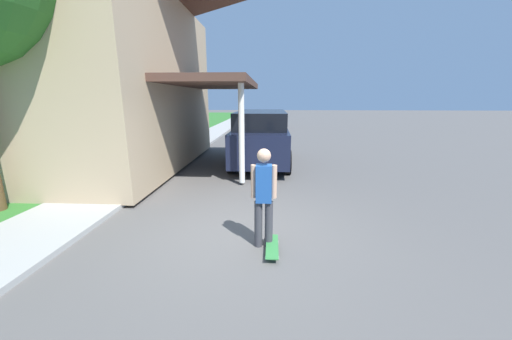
{
  "coord_description": "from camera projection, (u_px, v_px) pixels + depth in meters",
  "views": [
    {
      "loc": [
        0.62,
        -4.85,
        2.37
      ],
      "look_at": [
        0.29,
        1.04,
        0.9
      ],
      "focal_mm": 20.0,
      "sensor_mm": 36.0,
      "label": 1
    }
  ],
  "objects": [
    {
      "name": "ground_plane",
      "position": [
        237.0,
        230.0,
        5.31
      ],
      "size": [
        120.0,
        120.0,
        0.0
      ],
      "primitive_type": "plane",
      "color": "#54514F"
    },
    {
      "name": "lawn",
      "position": [
        59.0,
        158.0,
        11.55
      ],
      "size": [
        10.0,
        80.0,
        0.08
      ],
      "color": "#2D6B28",
      "rests_on": "ground_plane"
    },
    {
      "name": "sidewalk",
      "position": [
        166.0,
        159.0,
        11.31
      ],
      "size": [
        1.8,
        80.0,
        0.1
      ],
      "color": "#9E9E99",
      "rests_on": "ground_plane"
    },
    {
      "name": "house",
      "position": [
        27.0,
        40.0,
        9.38
      ],
      "size": [
        12.99,
        8.67,
        8.08
      ],
      "color": "tan",
      "rests_on": "lawn"
    },
    {
      "name": "suv_parked",
      "position": [
        261.0,
        136.0,
        10.63
      ],
      "size": [
        2.05,
        5.03,
        1.94
      ],
      "color": "black",
      "rests_on": "ground_plane"
    },
    {
      "name": "car_down_street",
      "position": [
        261.0,
        119.0,
        24.52
      ],
      "size": [
        1.91,
        4.37,
        1.47
      ],
      "color": "maroon",
      "rests_on": "ground_plane"
    },
    {
      "name": "skateboarder",
      "position": [
        264.0,
        194.0,
        4.52
      ],
      "size": [
        0.41,
        0.22,
        1.64
      ],
      "color": "#38383D",
      "rests_on": "ground_plane"
    },
    {
      "name": "skateboard",
      "position": [
        272.0,
        247.0,
        4.55
      ],
      "size": [
        0.21,
        0.79,
        0.1
      ],
      "color": "#337F3D",
      "rests_on": "ground_plane"
    }
  ]
}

